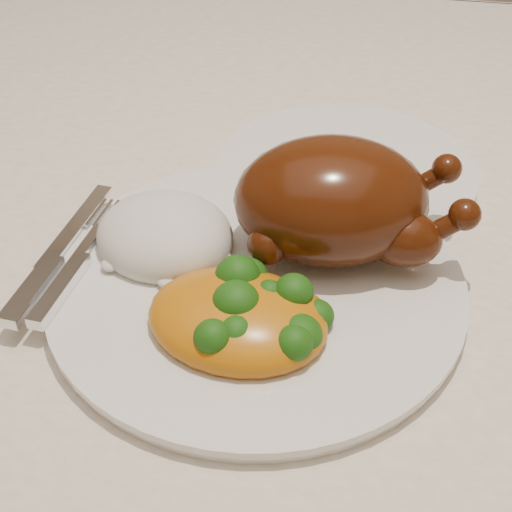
% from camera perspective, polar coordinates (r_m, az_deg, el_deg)
% --- Properties ---
extents(dining_table, '(1.60, 0.90, 0.76)m').
position_cam_1_polar(dining_table, '(0.70, -3.02, -1.41)').
color(dining_table, brown).
rests_on(dining_table, floor).
extents(tablecloth, '(1.73, 1.03, 0.18)m').
position_cam_1_polar(tablecloth, '(0.65, -3.24, 3.42)').
color(tablecloth, white).
rests_on(tablecloth, dining_table).
extents(dinner_plate, '(0.39, 0.39, 0.01)m').
position_cam_1_polar(dinner_plate, '(0.53, -0.00, -2.22)').
color(dinner_plate, white).
rests_on(dinner_plate, tablecloth).
extents(side_plate, '(0.28, 0.28, 0.01)m').
position_cam_1_polar(side_plate, '(0.65, 7.14, 6.85)').
color(side_plate, white).
rests_on(side_plate, tablecloth).
extents(roast_chicken, '(0.19, 0.13, 0.09)m').
position_cam_1_polar(roast_chicken, '(0.52, 6.49, 4.41)').
color(roast_chicken, '#4B1D08').
rests_on(roast_chicken, dinner_plate).
extents(rice_mound, '(0.12, 0.12, 0.06)m').
position_cam_1_polar(rice_mound, '(0.55, -7.30, 1.57)').
color(rice_mound, white).
rests_on(rice_mound, dinner_plate).
extents(mac_and_cheese, '(0.13, 0.11, 0.05)m').
position_cam_1_polar(mac_and_cheese, '(0.48, -0.69, -4.76)').
color(mac_and_cheese, orange).
rests_on(mac_and_cheese, dinner_plate).
extents(cutlery, '(0.04, 0.17, 0.01)m').
position_cam_1_polar(cutlery, '(0.54, -15.47, -0.93)').
color(cutlery, silver).
rests_on(cutlery, dinner_plate).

